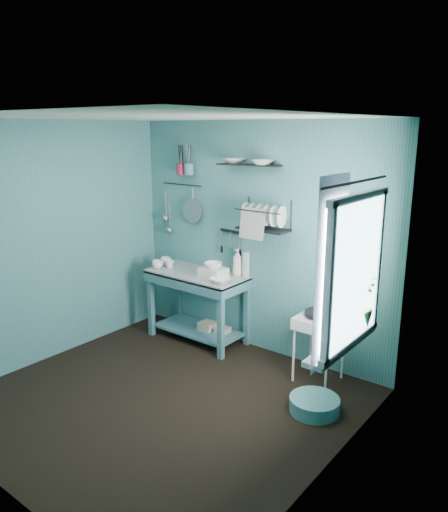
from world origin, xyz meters
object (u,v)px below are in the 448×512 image
Objects in this scene: utensil_cup_teal at (189,169)px; hotplate_stand at (318,349)px; wash_tub at (213,272)px; floor_basin at (314,405)px; storage_tin_small at (222,335)px; potted_plant at (356,302)px; work_counter at (198,306)px; mug_mid at (170,264)px; dish_rack at (263,215)px; mug_left at (157,264)px; storage_tin_large at (207,331)px; water_bottle at (246,264)px; mug_right at (166,261)px; soap_bottle at (238,262)px; frying_pan at (320,313)px; utensil_cup_magenta at (181,169)px; colander at (193,211)px.

hotplate_stand is at bearing -6.03° from utensil_cup_teal.
floor_basin is at bearing -18.61° from wash_tub.
utensil_cup_teal is 1.95m from storage_tin_small.
potted_plant is 1.10× the size of floor_basin.
mug_mid is at bearing -172.61° from work_counter.
work_counter is at bearing -169.91° from dish_rack.
dish_rack is at bearing 12.92° from mug_left.
storage_tin_large is (0.10, 0.05, -0.30)m from work_counter.
potted_plant is 2.30m from storage_tin_large.
storage_tin_large is at bearing 164.43° from potted_plant.
water_bottle is 0.43× the size of hotplate_stand.
storage_tin_small is (0.80, 0.08, -0.77)m from mug_right.
soap_bottle reaches higher than storage_tin_small.
work_counter is 0.73m from soap_bottle.
soap_bottle is at bearing 1.44° from utensil_cup_teal.
mug_right is at bearing -174.32° from hotplate_stand.
water_bottle is at bearing 163.09° from dish_rack.
mug_left reaches higher than mug_mid.
wash_tub is at bearing -21.43° from utensil_cup_teal.
mug_mid is 0.33× the size of soap_bottle.
mug_left is 0.98m from storage_tin_large.
dish_rack is at bearing 175.39° from hotplate_stand.
mug_mid is at bearing -178.54° from frying_pan.
soap_bottle is (0.80, 0.26, 0.10)m from mug_mid.
mug_mid is 0.95m from water_bottle.
mug_left is 1.23× the size of mug_mid.
hotplate_stand is at bearing 4.18° from mug_left.
mug_right is at bearing 178.47° from wash_tub.
storage_tin_small is at bearing 5.71° from mug_right.
utensil_cup_magenta is 0.59× the size of storage_tin_large.
potted_plant is at bearing -25.40° from dish_rack.
utensil_cup_magenta is 0.30× the size of floor_basin.
utensil_cup_teal is at bearing 169.72° from storage_tin_small.
soap_bottle is 1.00× the size of frying_pan.
floor_basin is (1.30, -0.77, -0.90)m from water_bottle.
potted_plant is (2.50, -0.69, -0.88)m from utensil_cup_magenta.
dish_rack is (-0.77, 0.14, 0.85)m from frying_pan.
hotplate_stand is 1.29m from storage_tin_small.
mug_mid is 0.36× the size of water_bottle.
soap_bottle is (0.90, 0.36, 0.10)m from mug_left.
mug_right reaches higher than work_counter.
utensil_cup_teal is 0.59× the size of storage_tin_large.
water_bottle is 0.51× the size of dish_rack.
potted_plant is at bearing -22.76° from soap_bottle.
wash_tub is at bearing -6.15° from work_counter.
colander reaches higher than frying_pan.
floor_basin is (1.40, -0.75, -0.90)m from soap_bottle.
mug_right is 0.97m from storage_tin_large.
storage_tin_small is (-1.26, 0.09, -0.23)m from hotplate_stand.
mug_right is at bearing -174.29° from storage_tin_small.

